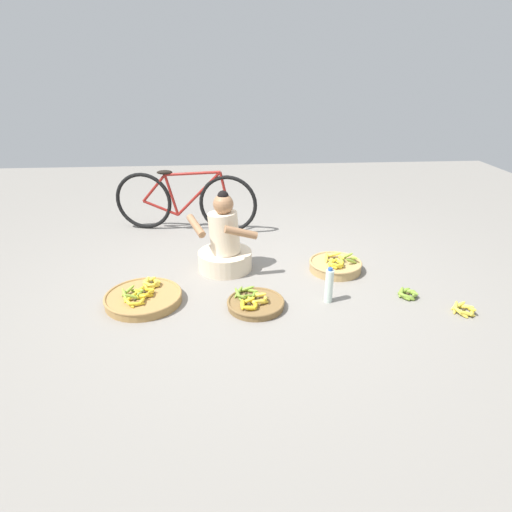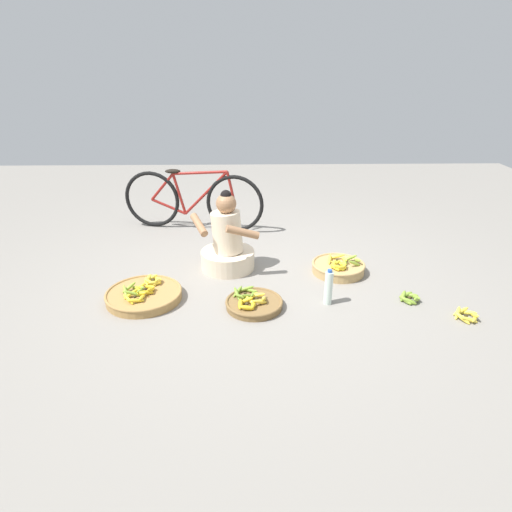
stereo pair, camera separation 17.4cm
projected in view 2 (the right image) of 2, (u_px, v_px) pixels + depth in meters
The scene contains 9 objects.
ground_plane at pixel (256, 282), 3.97m from camera, with size 10.00×10.00×0.00m, color gray.
vendor_woman_front at pixel (227, 244), 4.13m from camera, with size 0.67×0.53×0.79m.
bicycle_leaning at pixel (192, 200), 5.08m from camera, with size 1.68×0.38×0.73m.
banana_basket_near_vendor at pixel (144, 294), 3.65m from camera, with size 0.64×0.64×0.14m.
banana_basket_near_bicycle at pixel (254, 303), 3.54m from camera, with size 0.48×0.48×0.13m.
banana_basket_front_center at pixel (338, 267), 4.12m from camera, with size 0.51×0.51×0.16m.
loose_bananas_back_right at pixel (409, 298), 3.64m from camera, with size 0.20×0.19×0.08m.
loose_bananas_back_center at pixel (467, 315), 3.38m from camera, with size 0.21×0.21×0.09m.
water_bottle at pixel (328, 288), 3.55m from camera, with size 0.07×0.07×0.32m.
Camera 2 is at (-0.07, -3.52, 1.85)m, focal length 30.17 mm.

